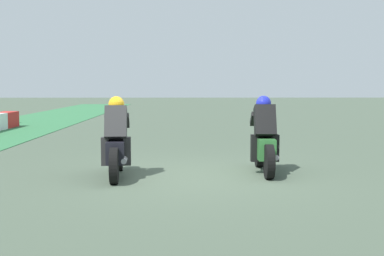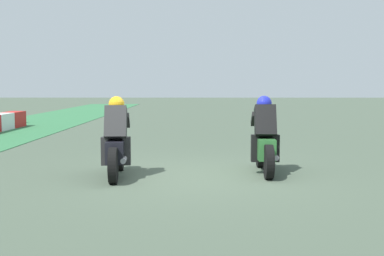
# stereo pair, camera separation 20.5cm
# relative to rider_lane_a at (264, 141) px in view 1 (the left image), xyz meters

# --- Properties ---
(ground_plane) EXTENTS (120.00, 120.00, 0.00)m
(ground_plane) POSITION_rel_rider_lane_a_xyz_m (-0.34, 1.37, -0.62)
(ground_plane) COLOR #445242
(rider_lane_a) EXTENTS (2.04, 0.54, 1.51)m
(rider_lane_a) POSITION_rel_rider_lane_a_xyz_m (0.00, 0.00, 0.00)
(rider_lane_a) COLOR black
(rider_lane_a) RESTS_ON ground_plane
(rider_lane_b) EXTENTS (2.04, 0.55, 1.51)m
(rider_lane_b) POSITION_rel_rider_lane_a_xyz_m (-0.43, 2.83, 0.00)
(rider_lane_b) COLOR black
(rider_lane_b) RESTS_ON ground_plane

